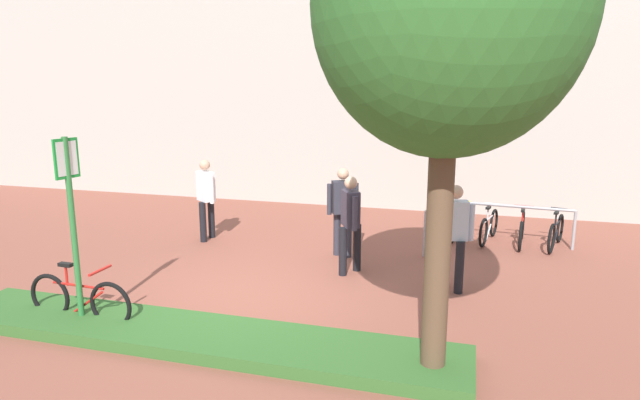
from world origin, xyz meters
TOP-DOWN VIEW (x-y plane):
  - ground_plane at (0.00, 0.00)m, footprint 60.00×60.00m
  - building_facade at (0.00, 7.33)m, footprint 28.00×1.20m
  - planter_strip at (-0.20, -1.55)m, footprint 7.00×1.10m
  - tree_sidewalk at (2.83, -1.58)m, footprint 2.75×2.75m
  - parking_sign_post at (-1.89, -1.55)m, footprint 0.10×0.36m
  - bike_at_sign at (-1.97, -1.47)m, footprint 1.68×0.42m
  - bike_rack_cluster at (3.88, 4.23)m, footprint 2.65×1.74m
  - bollard_steel at (2.39, 2.88)m, footprint 0.16×0.16m
  - person_suited_navy at (0.82, 2.45)m, footprint 0.56×0.39m
  - person_suited_dark at (1.17, 1.55)m, footprint 0.40×0.55m
  - person_shirt_blue at (-2.21, 2.77)m, footprint 0.52×0.48m
  - person_shirt_white at (2.92, 1.20)m, footprint 0.60×0.36m

SIDE VIEW (x-z plane):
  - ground_plane at x=0.00m, z-range 0.00..0.00m
  - planter_strip at x=-0.20m, z-range 0.00..0.16m
  - bike_rack_cluster at x=3.88m, z-range -0.07..0.76m
  - bike_at_sign at x=-1.97m, z-range -0.08..0.78m
  - bollard_steel at x=2.39m, z-range 0.00..0.90m
  - person_suited_navy at x=0.82m, z-range 0.12..1.84m
  - person_suited_dark at x=1.17m, z-range 0.12..1.84m
  - person_shirt_blue at x=-2.21m, z-range 0.12..1.84m
  - person_shirt_white at x=2.92m, z-range 0.12..1.84m
  - parking_sign_post at x=-1.89m, z-range 0.39..2.99m
  - tree_sidewalk at x=2.83m, z-range 1.22..6.74m
  - building_facade at x=0.00m, z-range 0.00..10.00m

